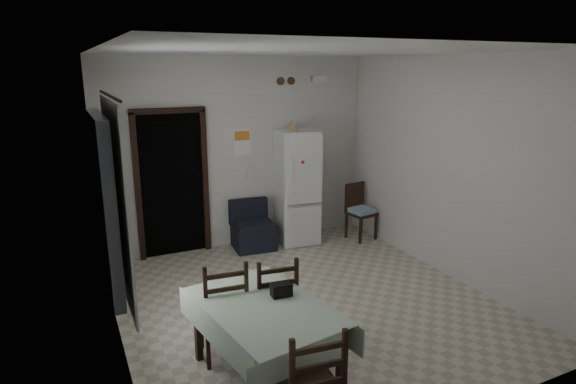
# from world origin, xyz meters

# --- Properties ---
(ground) EXTENTS (4.50, 4.50, 0.00)m
(ground) POSITION_xyz_m (0.00, 0.00, 0.00)
(ground) COLOR beige
(ground) RESTS_ON ground
(ceiling) EXTENTS (4.20, 4.50, 0.02)m
(ceiling) POSITION_xyz_m (0.00, 0.00, 2.90)
(ceiling) COLOR white
(ceiling) RESTS_ON ground
(wall_back) EXTENTS (4.20, 0.02, 2.90)m
(wall_back) POSITION_xyz_m (0.00, 2.25, 1.45)
(wall_back) COLOR silver
(wall_back) RESTS_ON ground
(wall_front) EXTENTS (4.20, 0.02, 2.90)m
(wall_front) POSITION_xyz_m (0.00, -2.25, 1.45)
(wall_front) COLOR silver
(wall_front) RESTS_ON ground
(wall_left) EXTENTS (0.02, 4.50, 2.90)m
(wall_left) POSITION_xyz_m (-2.10, 0.00, 1.45)
(wall_left) COLOR silver
(wall_left) RESTS_ON ground
(wall_right) EXTENTS (0.02, 4.50, 2.90)m
(wall_right) POSITION_xyz_m (2.10, 0.00, 1.45)
(wall_right) COLOR silver
(wall_right) RESTS_ON ground
(doorway) EXTENTS (1.06, 0.52, 2.22)m
(doorway) POSITION_xyz_m (-1.05, 2.45, 1.06)
(doorway) COLOR black
(doorway) RESTS_ON ground
(window_recess) EXTENTS (0.10, 1.20, 1.60)m
(window_recess) POSITION_xyz_m (-2.15, -0.20, 1.55)
(window_recess) COLOR silver
(window_recess) RESTS_ON ground
(curtain) EXTENTS (0.02, 1.45, 1.85)m
(curtain) POSITION_xyz_m (-2.04, -0.20, 1.55)
(curtain) COLOR silver
(curtain) RESTS_ON ground
(curtain_rod) EXTENTS (0.02, 1.60, 0.02)m
(curtain_rod) POSITION_xyz_m (-2.03, -0.20, 2.50)
(curtain_rod) COLOR black
(curtain_rod) RESTS_ON ground
(calendar) EXTENTS (0.28, 0.02, 0.40)m
(calendar) POSITION_xyz_m (0.05, 2.24, 1.62)
(calendar) COLOR white
(calendar) RESTS_ON ground
(calendar_image) EXTENTS (0.24, 0.01, 0.14)m
(calendar_image) POSITION_xyz_m (0.05, 2.23, 1.72)
(calendar_image) COLOR orange
(calendar_image) RESTS_ON ground
(light_switch) EXTENTS (0.08, 0.02, 0.12)m
(light_switch) POSITION_xyz_m (0.15, 2.24, 1.10)
(light_switch) COLOR beige
(light_switch) RESTS_ON ground
(vent_left) EXTENTS (0.12, 0.03, 0.12)m
(vent_left) POSITION_xyz_m (0.70, 2.23, 2.52)
(vent_left) COLOR #503620
(vent_left) RESTS_ON ground
(vent_right) EXTENTS (0.12, 0.03, 0.12)m
(vent_right) POSITION_xyz_m (0.88, 2.23, 2.52)
(vent_right) COLOR #503620
(vent_right) RESTS_ON ground
(emergency_light) EXTENTS (0.25, 0.07, 0.09)m
(emergency_light) POSITION_xyz_m (1.35, 2.21, 2.55)
(emergency_light) COLOR white
(emergency_light) RESTS_ON ground
(fridge) EXTENTS (0.65, 0.65, 1.80)m
(fridge) POSITION_xyz_m (0.82, 1.93, 0.90)
(fridge) COLOR silver
(fridge) RESTS_ON ground
(tan_cone) EXTENTS (0.21, 0.21, 0.16)m
(tan_cone) POSITION_xyz_m (0.74, 1.91, 1.88)
(tan_cone) COLOR tan
(tan_cone) RESTS_ON fridge
(navy_seat) EXTENTS (0.66, 0.64, 0.74)m
(navy_seat) POSITION_xyz_m (0.09, 1.93, 0.37)
(navy_seat) COLOR black
(navy_seat) RESTS_ON ground
(corner_chair) EXTENTS (0.45, 0.45, 0.90)m
(corner_chair) POSITION_xyz_m (1.83, 1.57, 0.45)
(corner_chair) COLOR black
(corner_chair) RESTS_ON ground
(dining_table) EXTENTS (1.13, 1.54, 0.74)m
(dining_table) POSITION_xyz_m (-1.01, -1.13, 0.37)
(dining_table) COLOR #B4CAAD
(dining_table) RESTS_ON ground
(black_bag) EXTENTS (0.19, 0.12, 0.12)m
(black_bag) POSITION_xyz_m (-0.80, -1.03, 0.80)
(black_bag) COLOR black
(black_bag) RESTS_ON dining_table
(dining_chair_far_left) EXTENTS (0.48, 0.48, 1.02)m
(dining_chair_far_left) POSITION_xyz_m (-1.22, -0.61, 0.51)
(dining_chair_far_left) COLOR black
(dining_chair_far_left) RESTS_ON ground
(dining_chair_far_right) EXTENTS (0.48, 0.48, 0.99)m
(dining_chair_far_right) POSITION_xyz_m (-0.72, -0.66, 0.50)
(dining_chair_far_right) COLOR black
(dining_chair_far_right) RESTS_ON ground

